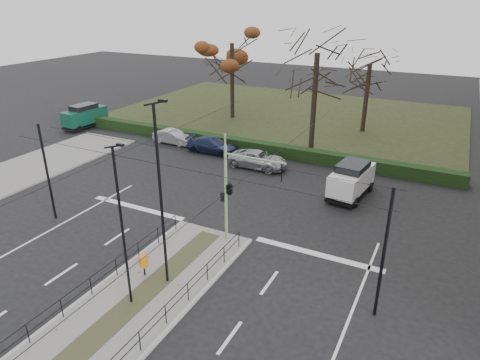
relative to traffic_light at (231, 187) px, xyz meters
The scene contains 18 objects.
ground 5.74m from the traffic_light, 106.47° to the right, with size 140.00×140.00×0.00m, color black.
median_island 7.82m from the traffic_light, 100.76° to the right, with size 4.40×15.00×0.14m, color slate.
park 28.65m from the traffic_light, 104.93° to the left, with size 38.00×26.00×0.10m, color #242D16.
hedge 16.14m from the traffic_light, 117.47° to the left, with size 38.00×1.00×1.00m, color black.
median_railing 7.59m from the traffic_light, 100.61° to the right, with size 4.14×13.24×0.92m.
catenary 3.18m from the traffic_light, 114.79° to the right, with size 20.00×34.00×6.00m.
traffic_light is the anchor object (origin of this frame).
litter_bin 5.82m from the traffic_light, 114.57° to the right, with size 0.41×0.41×1.06m.
streetlamp_median_near 6.88m from the traffic_light, 102.21° to the right, with size 0.62×0.13×7.41m.
streetlamp_median_far 4.97m from the traffic_light, 101.12° to the right, with size 0.73×0.15×8.73m.
parked_car_second 18.41m from the traffic_light, 135.15° to the left, with size 1.36×3.90×1.28m, color #A0A2A7.
parked_car_third 15.08m from the traffic_light, 124.27° to the left, with size 1.87×4.61×1.34m, color #1B2240.
parked_car_fourth 11.75m from the traffic_light, 107.28° to the left, with size 2.17×4.72×1.31m, color #A0A2A7.
white_van 10.18m from the traffic_light, 63.56° to the left, with size 2.47×4.64×2.39m.
green_van 27.54m from the traffic_light, 151.44° to the left, with size 2.22×4.87×2.41m.
rust_tree 26.77m from the traffic_light, 117.71° to the left, with size 8.15×8.15×10.48m.
bare_tree_center 24.80m from the traffic_light, 85.51° to the left, with size 5.53×5.53×8.77m.
bare_tree_near 16.85m from the traffic_light, 92.67° to the left, with size 6.25×6.25×11.04m.
Camera 1 is at (11.04, -13.61, 12.55)m, focal length 32.00 mm.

